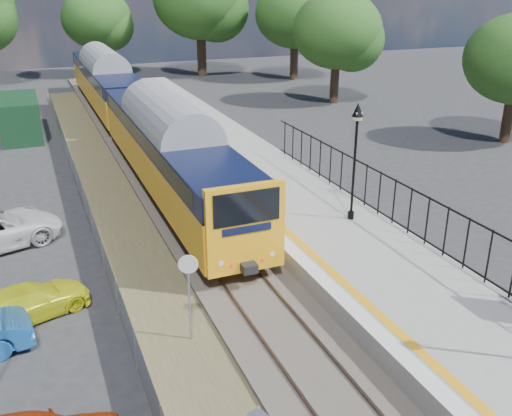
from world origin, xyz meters
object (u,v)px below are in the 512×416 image
train (129,105)px  speed_sign (189,284)px  car_yellow (29,302)px  victorian_lamp_north (356,135)px

train → speed_sign: train is taller
speed_sign → car_yellow: (-4.25, 3.07, -1.35)m
speed_sign → car_yellow: bearing=162.3°
victorian_lamp_north → car_yellow: size_ratio=1.23×
speed_sign → car_yellow: speed_sign is taller
victorian_lamp_north → speed_sign: (-7.80, -4.32, -2.41)m
train → car_yellow: 20.64m
speed_sign → train: bearing=101.8°
train → car_yellow: (-6.75, -19.42, -1.80)m
train → victorian_lamp_north: bearing=-73.7°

